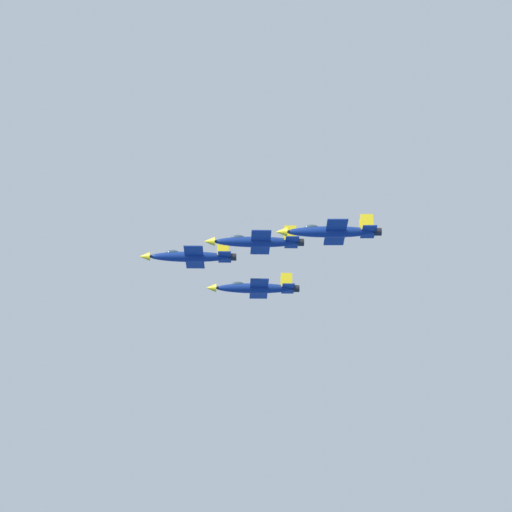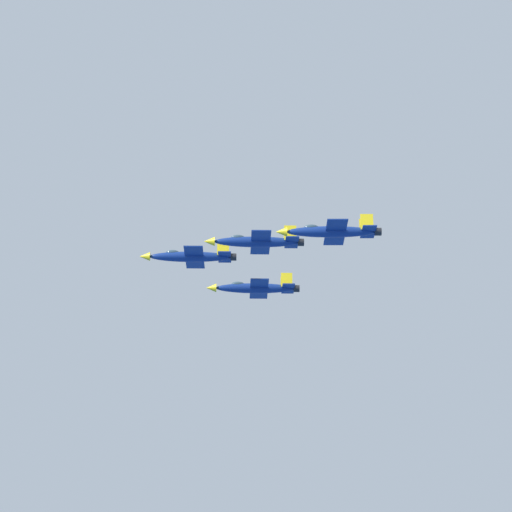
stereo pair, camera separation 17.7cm
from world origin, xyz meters
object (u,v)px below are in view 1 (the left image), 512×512
Objects in this scene: jet_left_wingman at (256,242)px; jet_right_wingman at (255,288)px; jet_lead at (190,256)px; jet_left_outer at (331,231)px.

jet_right_wingman is at bearing -90.69° from jet_left_wingman.
jet_right_wingman is (3.58, -16.00, -2.45)m from jet_lead.
jet_left_wingman reaches higher than jet_left_outer.
jet_lead reaches higher than jet_right_wingman.
jet_right_wingman is 1.06× the size of jet_left_outer.
jet_right_wingman is 34.25m from jet_left_outer.
jet_lead is at bearing 39.72° from jet_right_wingman.
jet_lead reaches higher than jet_left_wingman.
jet_lead is at bearing -41.06° from jet_left_wingman.
jet_lead is 1.04× the size of jet_left_outer.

